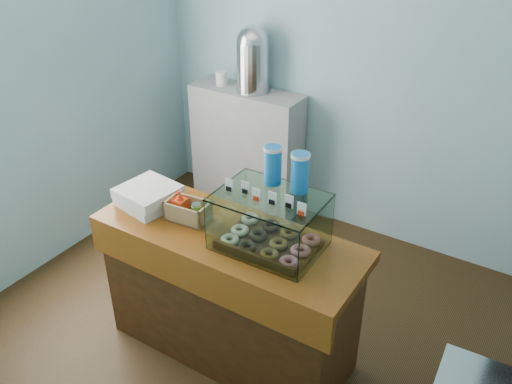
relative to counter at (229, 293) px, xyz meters
The scene contains 8 objects.
ground 0.52m from the counter, 90.00° to the left, with size 3.50×3.50×0.00m, color black.
room_shell 1.27m from the counter, 84.37° to the left, with size 3.54×3.04×2.82m.
counter is the anchor object (origin of this frame).
back_shelf 1.82m from the counter, 119.76° to the left, with size 1.00×0.32×1.10m, color gray.
display_case 0.67m from the counter, 14.03° to the left, with size 0.58×0.43×0.53m.
condiment_crate 0.58m from the counter, behind, with size 0.26×0.17×0.18m.
pastry_boxes 0.77m from the counter, behind, with size 0.37×0.37×0.13m.
coffee_urn 2.02m from the counter, 117.88° to the left, with size 0.30×0.30×0.54m.
Camera 1 is at (1.49, -2.30, 2.66)m, focal length 38.00 mm.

